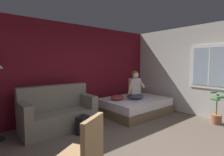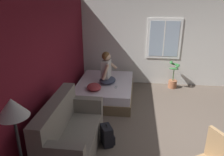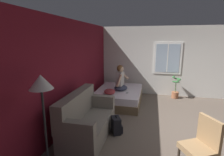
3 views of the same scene
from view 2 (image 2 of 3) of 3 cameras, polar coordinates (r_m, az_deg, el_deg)
The scene contains 11 objects.
ground_plane at distance 4.86m, azimuth 20.50°, elevation -15.11°, with size 40.00×40.00×0.00m, color brown.
wall_back_accent at distance 4.47m, azimuth -18.03°, elevation 1.56°, with size 11.05×0.16×2.70m, color maroon.
wall_side_with_window at distance 7.17m, azimuth 16.45°, elevation 8.79°, with size 0.19×7.34×2.70m.
bed at distance 6.18m, azimuth -1.82°, elevation -3.13°, with size 2.01×1.53×0.48m.
couch at distance 4.15m, azimuth -11.06°, elevation -14.19°, with size 1.70×0.82×1.04m.
person_seated at distance 5.91m, azimuth -1.36°, elevation 1.96°, with size 0.59×0.53×0.88m.
backpack at distance 4.39m, azimuth -1.30°, elevation -14.81°, with size 0.35×0.33×0.46m.
throw_pillow at distance 5.59m, azimuth -4.70°, elevation -2.36°, with size 0.48×0.36×0.14m, color #993338.
cell_phone at distance 5.73m, azimuth 1.02°, elevation -2.42°, with size 0.07×0.14×0.01m, color #B7B7BC.
floor_lamp at distance 2.74m, azimuth -24.15°, elevation -10.03°, with size 0.36×0.36×1.70m.
potted_plant at distance 7.08m, azimuth 15.66°, elevation -0.16°, with size 0.39×0.37×0.85m.
Camera 2 is at (-3.82, 1.20, 2.75)m, focal length 35.00 mm.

